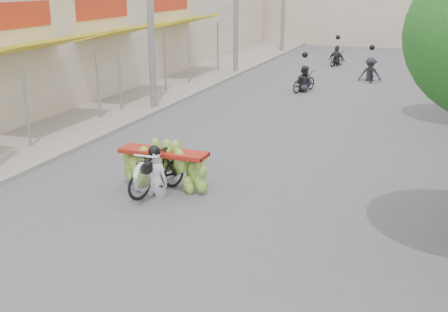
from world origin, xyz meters
TOP-DOWN VIEW (x-y plane):
  - ground at (0.00, 0.00)m, footprint 120.00×120.00m
  - sidewalk_left at (-7.00, 15.00)m, footprint 4.00×60.00m
  - shophouse_row_left at (-11.98, 13.98)m, footprint 9.77×40.00m
  - banana_motorbike at (-1.34, 4.58)m, footprint 2.20×1.90m
  - bg_motorbike_a at (-1.01, 17.48)m, footprint 1.05×1.67m
  - bg_motorbike_b at (1.34, 21.15)m, footprint 1.15×1.88m
  - bg_motorbike_c at (-1.00, 25.40)m, footprint 1.08×1.50m

SIDE VIEW (x-z plane):
  - ground at x=0.00m, z-range 0.00..0.00m
  - sidewalk_left at x=-7.00m, z-range 0.00..0.12m
  - banana_motorbike at x=-1.34m, z-range -0.30..1.63m
  - bg_motorbike_a at x=-1.01m, z-range -0.22..1.73m
  - bg_motorbike_b at x=1.34m, z-range -0.14..1.81m
  - bg_motorbike_c at x=-1.00m, z-range -0.13..1.82m
  - shophouse_row_left at x=-11.98m, z-range 0.00..6.00m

